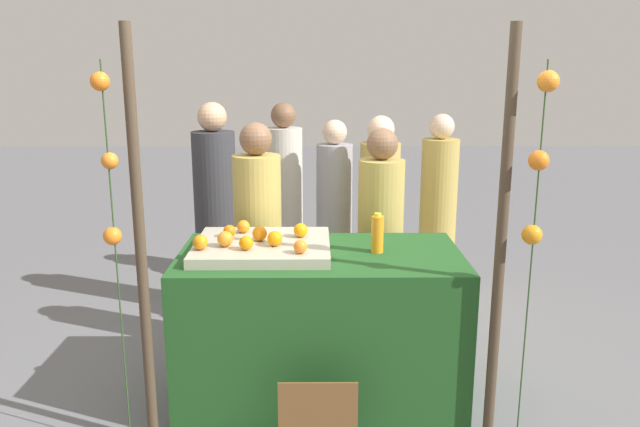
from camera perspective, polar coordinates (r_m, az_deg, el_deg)
name	(u,v)px	position (r m, az deg, el deg)	size (l,w,h in m)	color
ground_plane	(320,395)	(4.00, 0.02, -16.37)	(24.00, 24.00, 0.00)	slate
stall_counter	(320,326)	(3.79, 0.02, -10.31)	(1.65, 0.87, 0.92)	#1E4C1E
orange_tray	(263,247)	(3.66, -5.29, -3.05)	(0.78, 0.68, 0.06)	#B2AD99
orange_0	(301,230)	(3.72, -1.79, -1.55)	(0.08, 0.08, 0.08)	orange
orange_1	(246,243)	(3.49, -6.80, -2.70)	(0.08, 0.08, 0.08)	orange
orange_2	(230,231)	(3.76, -8.31, -1.61)	(0.07, 0.07, 0.07)	orange
orange_3	(243,227)	(3.85, -7.05, -1.20)	(0.08, 0.08, 0.08)	orange
orange_4	(200,242)	(3.54, -10.94, -2.61)	(0.09, 0.09, 0.09)	orange
orange_5	(275,239)	(3.55, -4.17, -2.31)	(0.09, 0.09, 0.09)	orange
orange_6	(300,247)	(3.41, -1.81, -3.07)	(0.08, 0.08, 0.08)	orange
orange_7	(260,234)	(3.66, -5.56, -1.84)	(0.09, 0.09, 0.09)	orange
orange_8	(225,239)	(3.57, -8.70, -2.33)	(0.09, 0.09, 0.09)	orange
juice_bottle	(377,234)	(3.63, 5.28, -1.87)	(0.07, 0.07, 0.23)	orange
chalkboard_sign	(318,422)	(3.34, -0.19, -18.61)	(0.41, 0.03, 0.45)	brown
vendor_left	(258,248)	(4.32, -5.68, -3.20)	(0.33, 0.33, 1.62)	tan
vendor_right	(380,249)	(4.37, 5.52, -3.27)	(0.32, 0.32, 1.58)	tan
crowd_person_0	(438,211)	(5.53, 10.77, 0.19)	(0.32, 0.32, 1.59)	tan
crowd_person_1	(285,201)	(5.71, -3.28, 1.19)	(0.33, 0.33, 1.67)	beige
crowd_person_2	(216,216)	(5.11, -9.52, -0.21)	(0.34, 0.34, 1.71)	#333338
crowd_person_3	(334,215)	(5.39, 1.31, -0.15)	(0.31, 0.31, 1.54)	#99999E
crowd_person_4	(379,221)	(5.09, 5.42, -0.71)	(0.32, 0.32, 1.60)	tan
canopy_post_left	(141,249)	(3.24, -16.15, -3.12)	(0.06, 0.06, 2.19)	#473828
canopy_post_right	(501,248)	(3.26, 16.25, -3.04)	(0.06, 0.06, 2.19)	#473828
garland_strand_left	(108,168)	(3.13, -18.89, 3.95)	(0.10, 0.09, 2.02)	#2D4C23
garland_strand_right	(539,162)	(3.16, 19.50, 4.47)	(0.12, 0.11, 2.02)	#2D4C23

